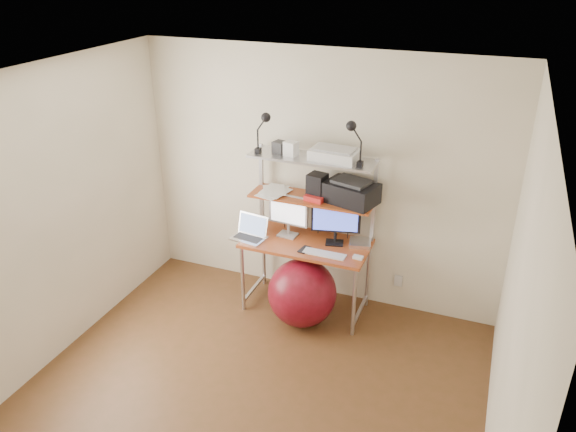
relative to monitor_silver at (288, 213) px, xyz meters
name	(u,v)px	position (x,y,z in m)	size (l,w,h in m)	color
room	(238,269)	(0.21, -1.52, 0.27)	(3.60, 3.60, 3.60)	brown
computer_desk	(309,219)	(0.21, -0.02, -0.02)	(1.20, 0.60, 1.57)	#A54720
wall_outlet	(398,281)	(1.06, 0.26, -0.68)	(0.08, 0.01, 0.12)	silver
monitor_silver	(288,213)	(0.00, 0.00, 0.00)	(0.40, 0.15, 0.45)	#B2B3B7
monitor_black	(336,221)	(0.47, 0.01, -0.01)	(0.46, 0.17, 0.46)	black
laptop	(251,233)	(-0.32, -0.18, -0.19)	(0.35, 0.30, 0.28)	silver
keyboard	(324,254)	(0.45, -0.25, -0.23)	(0.40, 0.11, 0.01)	silver
mouse	(358,257)	(0.75, -0.21, -0.23)	(0.09, 0.06, 0.03)	silver
mac_mini	(360,243)	(0.70, 0.06, -0.22)	(0.20, 0.20, 0.04)	silver
phone	(304,250)	(0.25, -0.23, -0.23)	(0.08, 0.14, 0.01)	black
printer	(351,192)	(0.59, 0.08, 0.28)	(0.54, 0.44, 0.22)	black
nas_cube	(317,186)	(0.26, 0.07, 0.29)	(0.16, 0.16, 0.23)	black
red_box	(315,198)	(0.27, -0.01, 0.20)	(0.18, 0.12, 0.05)	red
scanner	(335,154)	(0.42, 0.06, 0.63)	(0.44, 0.31, 0.11)	silver
box_white	(291,149)	(0.02, 0.01, 0.64)	(0.12, 0.10, 0.13)	silver
box_grey	(280,147)	(-0.11, 0.06, 0.63)	(0.11, 0.11, 0.11)	#2D2D2F
clip_lamp_left	(264,124)	(-0.22, -0.04, 0.86)	(0.16, 0.09, 0.39)	black
clip_lamp_right	(353,134)	(0.61, -0.05, 0.87)	(0.16, 0.09, 0.41)	black
exercise_ball	(302,293)	(0.26, -0.32, -0.65)	(0.65, 0.65, 0.65)	maroon
paper_stack	(274,191)	(-0.16, 0.04, 0.18)	(0.32, 0.40, 0.02)	white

